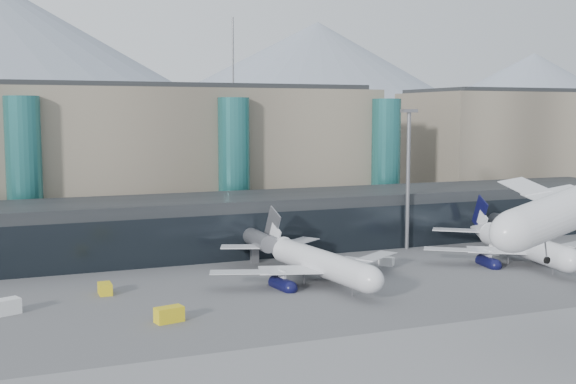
{
  "coord_description": "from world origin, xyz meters",
  "views": [
    {
      "loc": [
        -38.77,
        -65.44,
        24.94
      ],
      "look_at": [
        0.06,
        32.0,
        13.4
      ],
      "focal_mm": 45.0,
      "sensor_mm": 36.0,
      "label": 1
    }
  ],
  "objects_px": {
    "veh_b": "(105,289)",
    "veh_h": "(169,314)",
    "veh_a": "(5,307)",
    "veh_g": "(386,261)",
    "jet_parked_right": "(514,236)",
    "veh_d": "(497,249)",
    "lightmast_mid": "(408,171)",
    "jet_parked_mid": "(309,252)"
  },
  "relations": [
    {
      "from": "lightmast_mid",
      "to": "veh_d",
      "type": "distance_m",
      "value": 20.9
    },
    {
      "from": "veh_a",
      "to": "veh_g",
      "type": "xyz_separation_m",
      "value": [
        58.3,
        7.82,
        -0.26
      ]
    },
    {
      "from": "veh_b",
      "to": "veh_d",
      "type": "distance_m",
      "value": 68.73
    },
    {
      "from": "veh_d",
      "to": "veh_g",
      "type": "xyz_separation_m",
      "value": [
        -23.2,
        -1.42,
        -0.21
      ]
    },
    {
      "from": "lightmast_mid",
      "to": "veh_b",
      "type": "height_order",
      "value": "lightmast_mid"
    },
    {
      "from": "jet_parked_mid",
      "to": "veh_d",
      "type": "height_order",
      "value": "jet_parked_mid"
    },
    {
      "from": "veh_h",
      "to": "veh_d",
      "type": "bearing_deg",
      "value": 4.83
    },
    {
      "from": "veh_d",
      "to": "veh_b",
      "type": "bearing_deg",
      "value": 150.43
    },
    {
      "from": "jet_parked_right",
      "to": "veh_a",
      "type": "distance_m",
      "value": 80.61
    },
    {
      "from": "veh_b",
      "to": "veh_h",
      "type": "xyz_separation_m",
      "value": [
        5.35,
        -16.33,
        0.13
      ]
    },
    {
      "from": "veh_a",
      "to": "veh_h",
      "type": "height_order",
      "value": "veh_a"
    },
    {
      "from": "jet_parked_right",
      "to": "jet_parked_mid",
      "type": "bearing_deg",
      "value": 98.69
    },
    {
      "from": "veh_h",
      "to": "jet_parked_right",
      "type": "bearing_deg",
      "value": 0.3
    },
    {
      "from": "lightmast_mid",
      "to": "veh_g",
      "type": "xyz_separation_m",
      "value": [
        -10.76,
        -11.43,
        -13.71
      ]
    },
    {
      "from": "jet_parked_mid",
      "to": "veh_b",
      "type": "xyz_separation_m",
      "value": [
        -29.84,
        1.96,
        -3.35
      ]
    },
    {
      "from": "lightmast_mid",
      "to": "veh_a",
      "type": "height_order",
      "value": "lightmast_mid"
    },
    {
      "from": "jet_parked_right",
      "to": "veh_a",
      "type": "height_order",
      "value": "jet_parked_right"
    },
    {
      "from": "veh_g",
      "to": "jet_parked_right",
      "type": "bearing_deg",
      "value": 34.47
    },
    {
      "from": "jet_parked_mid",
      "to": "veh_a",
      "type": "xyz_separation_m",
      "value": [
        -42.7,
        -3.62,
        -3.18
      ]
    },
    {
      "from": "veh_a",
      "to": "veh_g",
      "type": "bearing_deg",
      "value": -13.68
    },
    {
      "from": "veh_d",
      "to": "veh_h",
      "type": "relative_size",
      "value": 0.96
    },
    {
      "from": "veh_d",
      "to": "jet_parked_mid",
      "type": "bearing_deg",
      "value": 155.62
    },
    {
      "from": "veh_g",
      "to": "veh_h",
      "type": "relative_size",
      "value": 0.72
    },
    {
      "from": "jet_parked_right",
      "to": "veh_g",
      "type": "relative_size",
      "value": 14.11
    },
    {
      "from": "lightmast_mid",
      "to": "veh_d",
      "type": "xyz_separation_m",
      "value": [
        12.43,
        -10.01,
        -13.5
      ]
    },
    {
      "from": "jet_parked_mid",
      "to": "jet_parked_right",
      "type": "bearing_deg",
      "value": -97.33
    },
    {
      "from": "jet_parked_mid",
      "to": "jet_parked_right",
      "type": "relative_size",
      "value": 0.99
    },
    {
      "from": "jet_parked_right",
      "to": "veh_b",
      "type": "relative_size",
      "value": 12.39
    },
    {
      "from": "veh_d",
      "to": "veh_h",
      "type": "bearing_deg",
      "value": 164.9
    },
    {
      "from": "lightmast_mid",
      "to": "veh_h",
      "type": "xyz_separation_m",
      "value": [
        -50.85,
        -30.0,
        -13.5
      ]
    },
    {
      "from": "veh_a",
      "to": "veh_d",
      "type": "xyz_separation_m",
      "value": [
        81.49,
        9.24,
        -0.05
      ]
    },
    {
      "from": "lightmast_mid",
      "to": "jet_parked_mid",
      "type": "relative_size",
      "value": 0.76
    },
    {
      "from": "veh_a",
      "to": "veh_d",
      "type": "height_order",
      "value": "veh_a"
    },
    {
      "from": "veh_d",
      "to": "veh_g",
      "type": "height_order",
      "value": "veh_d"
    },
    {
      "from": "lightmast_mid",
      "to": "veh_a",
      "type": "xyz_separation_m",
      "value": [
        -69.06,
        -19.25,
        -13.45
      ]
    },
    {
      "from": "veh_d",
      "to": "veh_g",
      "type": "bearing_deg",
      "value": 150.88
    },
    {
      "from": "jet_parked_mid",
      "to": "jet_parked_right",
      "type": "height_order",
      "value": "jet_parked_right"
    },
    {
      "from": "lightmast_mid",
      "to": "veh_h",
      "type": "height_order",
      "value": "lightmast_mid"
    },
    {
      "from": "veh_a",
      "to": "veh_d",
      "type": "distance_m",
      "value": 82.02
    },
    {
      "from": "jet_parked_mid",
      "to": "veh_h",
      "type": "height_order",
      "value": "jet_parked_mid"
    },
    {
      "from": "veh_a",
      "to": "jet_parked_mid",
      "type": "bearing_deg",
      "value": -16.47
    },
    {
      "from": "veh_b",
      "to": "veh_g",
      "type": "height_order",
      "value": "veh_b"
    }
  ]
}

